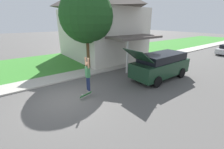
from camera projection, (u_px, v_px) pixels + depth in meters
The scene contains 8 objects.
ground_plane at pixel (67, 99), 8.65m from camera, with size 120.00×120.00×0.00m, color #54514F.
lawn at pixel (90, 58), 18.05m from camera, with size 10.00×80.00×0.08m.
sidewalk at pixel (112, 66), 14.73m from camera, with size 1.80×80.00×0.10m.
house at pixel (100, 20), 17.45m from camera, with size 11.93×7.94×8.33m.
lawn_tree_near at pixel (87, 16), 12.77m from camera, with size 4.60×4.60×6.88m.
suv_parked at pixel (161, 65), 11.49m from camera, with size 2.11×5.62×2.59m.
skateboarder at pixel (88, 74), 8.54m from camera, with size 0.41×0.23×1.98m.
skateboard at pixel (86, 95), 8.77m from camera, with size 0.25×0.80×0.27m.
Camera 1 is at (7.69, -2.50, 4.28)m, focal length 24.00 mm.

